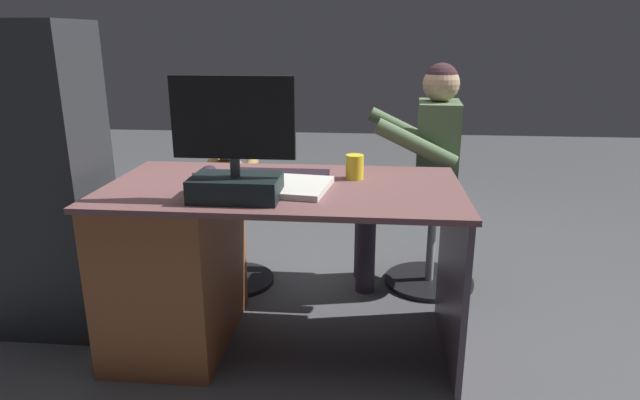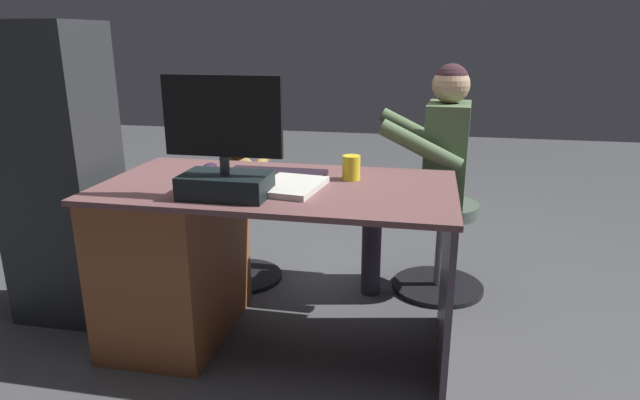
% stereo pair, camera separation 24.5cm
% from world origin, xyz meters
% --- Properties ---
extents(ground_plane, '(10.00, 10.00, 0.00)m').
position_xyz_m(ground_plane, '(0.00, 0.00, 0.00)').
color(ground_plane, '#4A4B4E').
extents(desk, '(1.42, 0.75, 0.71)m').
position_xyz_m(desk, '(0.38, 0.32, 0.38)').
color(desk, brown).
rests_on(desk, ground_plane).
extents(monitor, '(0.44, 0.21, 0.44)m').
position_xyz_m(monitor, '(0.14, 0.52, 0.85)').
color(monitor, black).
rests_on(monitor, desk).
extents(keyboard, '(0.42, 0.14, 0.02)m').
position_xyz_m(keyboard, '(0.04, 0.18, 0.72)').
color(keyboard, black).
rests_on(keyboard, desk).
extents(computer_mouse, '(0.06, 0.10, 0.04)m').
position_xyz_m(computer_mouse, '(0.35, 0.17, 0.73)').
color(computer_mouse, '#2E1E30').
rests_on(computer_mouse, desk).
extents(cup, '(0.07, 0.07, 0.10)m').
position_xyz_m(cup, '(-0.28, 0.19, 0.76)').
color(cup, yellow).
rests_on(cup, desk).
extents(tv_remote, '(0.10, 0.15, 0.02)m').
position_xyz_m(tv_remote, '(0.35, 0.28, 0.72)').
color(tv_remote, black).
rests_on(tv_remote, desk).
extents(notebook_binder, '(0.26, 0.33, 0.02)m').
position_xyz_m(notebook_binder, '(-0.07, 0.38, 0.72)').
color(notebook_binder, beige).
rests_on(notebook_binder, desk).
extents(office_chair_teddy, '(0.43, 0.43, 0.48)m').
position_xyz_m(office_chair_teddy, '(0.37, -0.25, 0.29)').
color(office_chair_teddy, black).
rests_on(office_chair_teddy, ground_plane).
extents(teddy_bear, '(0.27, 0.27, 0.38)m').
position_xyz_m(teddy_bear, '(0.37, -0.27, 0.65)').
color(teddy_bear, olive).
rests_on(teddy_bear, office_chair_teddy).
extents(visitor_chair, '(0.48, 0.48, 0.48)m').
position_xyz_m(visitor_chair, '(-0.68, -0.34, 0.26)').
color(visitor_chair, black).
rests_on(visitor_chair, ground_plane).
extents(person, '(0.52, 0.50, 1.16)m').
position_xyz_m(person, '(-0.60, -0.33, 0.69)').
color(person, '#536B48').
rests_on(person, ground_plane).
extents(equipment_rack, '(0.44, 0.36, 1.35)m').
position_xyz_m(equipment_rack, '(1.04, 0.25, 0.67)').
color(equipment_rack, '#292B2E').
rests_on(equipment_rack, ground_plane).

